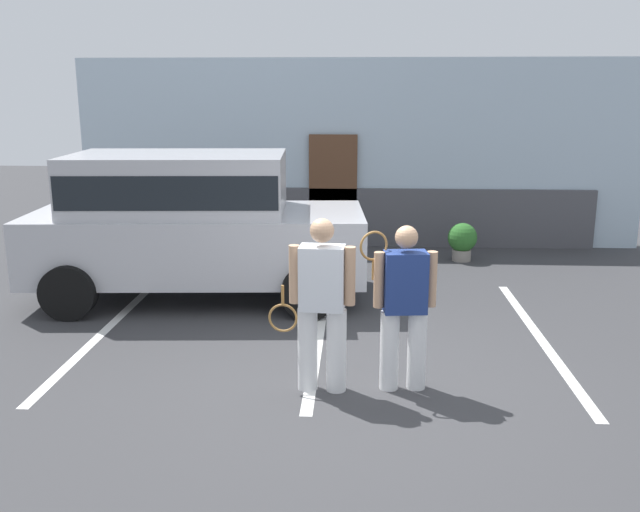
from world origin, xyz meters
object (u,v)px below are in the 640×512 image
at_px(parked_suv, 190,219).
at_px(tennis_player_man, 321,303).
at_px(tennis_player_woman, 404,305).
at_px(potted_plant_by_porch, 462,240).

height_order(parked_suv, tennis_player_man, parked_suv).
xyz_separation_m(tennis_player_man, tennis_player_woman, (0.80, 0.07, -0.03)).
bearing_deg(potted_plant_by_porch, tennis_player_man, -111.65).
relative_size(parked_suv, tennis_player_man, 2.73).
relative_size(tennis_player_man, potted_plant_by_porch, 2.60).
distance_m(parked_suv, potted_plant_by_porch, 4.87).
distance_m(tennis_player_man, tennis_player_woman, 0.80).
xyz_separation_m(tennis_player_man, potted_plant_by_porch, (2.16, 5.44, -0.52)).
bearing_deg(potted_plant_by_porch, tennis_player_woman, -104.21).
distance_m(parked_suv, tennis_player_woman, 4.07).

